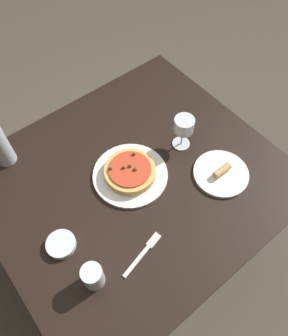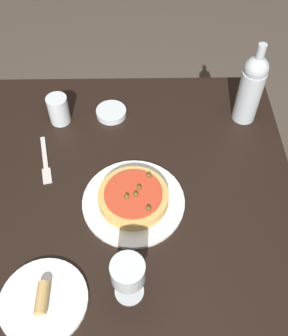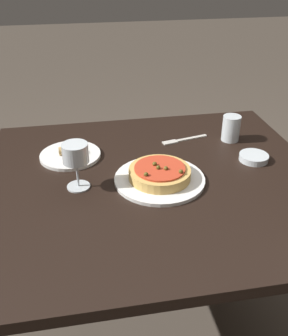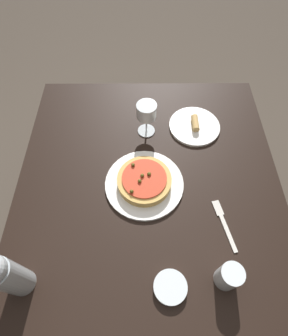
# 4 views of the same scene
# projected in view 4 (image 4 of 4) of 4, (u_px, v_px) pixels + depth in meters

# --- Properties ---
(ground_plane) EXTENTS (14.00, 14.00, 0.00)m
(ground_plane) POSITION_uv_depth(u_px,v_px,m) (147.00, 239.00, 1.61)
(ground_plane) COLOR #4C4238
(dining_table) EXTENTS (1.11, 1.00, 0.72)m
(dining_table) POSITION_uv_depth(u_px,v_px,m) (149.00, 193.00, 1.07)
(dining_table) COLOR black
(dining_table) RESTS_ON ground_plane
(dinner_plate) EXTENTS (0.29, 0.29, 0.01)m
(dinner_plate) POSITION_uv_depth(u_px,v_px,m) (144.00, 184.00, 0.98)
(dinner_plate) COLOR white
(dinner_plate) RESTS_ON dining_table
(pizza) EXTENTS (0.20, 0.20, 0.05)m
(pizza) POSITION_uv_depth(u_px,v_px,m) (144.00, 180.00, 0.96)
(pizza) COLOR tan
(pizza) RESTS_ON dinner_plate
(wine_glass) EXTENTS (0.08, 0.08, 0.15)m
(wine_glass) POSITION_uv_depth(u_px,v_px,m) (147.00, 112.00, 1.03)
(wine_glass) COLOR silver
(wine_glass) RESTS_ON dining_table
(wine_bottle) EXTENTS (0.08, 0.08, 0.29)m
(wine_bottle) POSITION_uv_depth(u_px,v_px,m) (5.00, 275.00, 0.70)
(wine_bottle) COLOR #B2BCC1
(wine_bottle) RESTS_ON dining_table
(water_cup) EXTENTS (0.07, 0.07, 0.10)m
(water_cup) POSITION_uv_depth(u_px,v_px,m) (229.00, 276.00, 0.77)
(water_cup) COLOR silver
(water_cup) RESTS_ON dining_table
(side_bowl) EXTENTS (0.10, 0.10, 0.02)m
(side_bowl) POSITION_uv_depth(u_px,v_px,m) (170.00, 287.00, 0.79)
(side_bowl) COLOR silver
(side_bowl) RESTS_ON dining_table
(fork) EXTENTS (0.19, 0.06, 0.00)m
(fork) POSITION_uv_depth(u_px,v_px,m) (223.00, 222.00, 0.91)
(fork) COLOR beige
(fork) RESTS_ON dining_table
(side_plate) EXTENTS (0.22, 0.22, 0.04)m
(side_plate) POSITION_uv_depth(u_px,v_px,m) (194.00, 126.00, 1.13)
(side_plate) COLOR white
(side_plate) RESTS_ON dining_table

